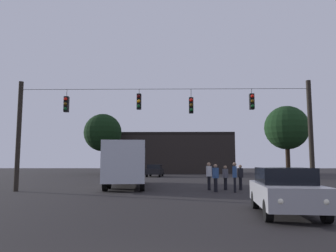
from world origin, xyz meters
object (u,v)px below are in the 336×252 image
tree_left_silhouette (103,133)px  city_bus (128,161)px  pedestrian_crossing_center (225,176)px  pedestrian_crossing_right (235,175)px  car_near_right (285,190)px  pedestrian_crossing_left (216,176)px  pedestrian_trailing (240,176)px  pedestrian_near_bus (209,174)px  car_far_left (155,170)px  tree_behind_building (287,128)px

tree_left_silhouette → city_bus: bearing=-73.8°
pedestrian_crossing_center → pedestrian_crossing_right: size_ratio=0.88×
car_near_right → tree_left_silhouette: (-14.36, 38.48, 5.48)m
pedestrian_crossing_right → pedestrian_crossing_left: bearing=169.0°
pedestrian_trailing → pedestrian_near_bus: bearing=-177.2°
car_near_right → tree_left_silhouette: 41.43m
car_far_left → pedestrian_trailing: 21.57m
city_bus → pedestrian_near_bus: city_bus is taller
car_near_right → pedestrian_near_bus: pedestrian_near_bus is taller
car_near_right → pedestrian_crossing_center: car_near_right is taller
pedestrian_crossing_left → pedestrian_trailing: size_ratio=1.03×
pedestrian_trailing → tree_behind_building: bearing=58.9°
car_far_left → city_bus: bearing=-93.4°
pedestrian_crossing_right → pedestrian_trailing: 1.81m
pedestrian_crossing_right → pedestrian_trailing: pedestrian_crossing_right is taller
pedestrian_crossing_right → tree_left_silhouette: (-14.24, 30.22, 5.31)m
pedestrian_crossing_left → tree_behind_building: size_ratio=0.22×
tree_behind_building → pedestrian_crossing_right: bearing=-120.0°
pedestrian_crossing_right → car_near_right: bearing=-89.2°
tree_left_silhouette → car_near_right: bearing=-69.5°
pedestrian_crossing_left → car_far_left: bearing=102.3°
car_far_left → tree_behind_building: tree_behind_building is taller
car_far_left → tree_behind_building: (13.54, -8.94, 4.35)m
pedestrian_near_bus → tree_behind_building: (8.99, 11.72, 4.17)m
city_bus → tree_left_silhouette: 26.73m
pedestrian_crossing_center → tree_left_silhouette: bearing=116.1°
car_far_left → pedestrian_crossing_right: 23.00m
pedestrian_crossing_center → pedestrian_trailing: (0.94, -0.03, 0.04)m
car_far_left → pedestrian_near_bus: bearing=-77.6°
car_far_left → pedestrian_near_bus: (4.55, -20.66, 0.18)m
pedestrian_crossing_right → tree_behind_building: 15.91m
city_bus → pedestrian_trailing: bearing=-23.0°
pedestrian_crossing_right → pedestrian_near_bus: 2.06m
pedestrian_trailing → pedestrian_crossing_left: bearing=-139.9°
city_bus → tree_behind_building: tree_behind_building is taller
pedestrian_crossing_center → pedestrian_near_bus: (-1.05, -0.13, 0.13)m
city_bus → pedestrian_trailing: (7.56, -3.21, -0.98)m
pedestrian_crossing_center → car_far_left: bearing=105.2°
pedestrian_crossing_right → pedestrian_near_bus: (-1.32, 1.58, 0.00)m
city_bus → pedestrian_crossing_right: 8.50m
car_near_right → pedestrian_near_bus: size_ratio=2.61×
city_bus → car_far_left: bearing=86.6°
pedestrian_crossing_left → tree_behind_building: 16.31m
city_bus → pedestrian_crossing_center: 7.42m
pedestrian_crossing_left → tree_left_silhouette: bearing=113.7°
pedestrian_crossing_right → tree_behind_building: tree_behind_building is taller
car_near_right → pedestrian_crossing_center: bearing=92.2°
tree_left_silhouette → pedestrian_crossing_center: bearing=-63.9°
car_far_left → pedestrian_crossing_center: bearing=-74.8°
tree_left_silhouette → pedestrian_trailing: bearing=-62.4°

